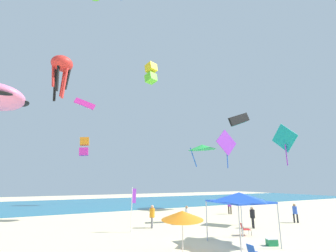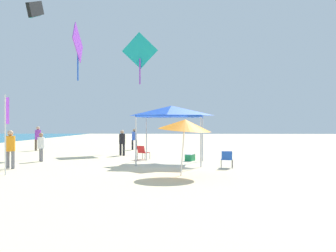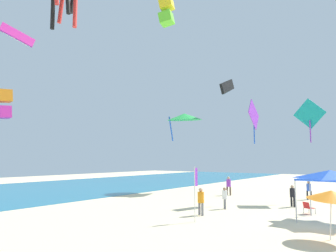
{
  "view_description": "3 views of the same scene",
  "coord_description": "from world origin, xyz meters",
  "px_view_note": "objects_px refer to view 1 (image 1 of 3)",
  "views": [
    {
      "loc": [
        -10.02,
        -11.93,
        3.71
      ],
      "look_at": [
        0.08,
        6.91,
        8.8
      ],
      "focal_mm": 25.09,
      "sensor_mm": 36.0,
      "label": 1
    },
    {
      "loc": [
        -18.09,
        -1.1,
        2.08
      ],
      "look_at": [
        0.19,
        -0.31,
        1.99
      ],
      "focal_mm": 39.18,
      "sensor_mm": 36.0,
      "label": 2
    },
    {
      "loc": [
        -19.59,
        -3.56,
        3.71
      ],
      "look_at": [
        0.08,
        10.75,
        6.33
      ],
      "focal_mm": 32.97,
      "sensor_mm": 36.0,
      "label": 3
    }
  ],
  "objects_px": {
    "folding_chair_facing_ocean": "(245,228)",
    "person_beachcomber": "(295,211)",
    "kite_octopus_red": "(62,66)",
    "person_kite_handler": "(152,214)",
    "person_by_tent": "(229,204)",
    "kite_box_orange": "(84,147)",
    "kite_diamond_purple": "(227,144)",
    "kite_parafoil_magenta": "(85,104)",
    "kite_diamond_teal": "(285,139)",
    "canopy_tent": "(239,198)",
    "kite_box_yellow": "(151,73)",
    "cooler_box": "(272,242)",
    "kite_delta_green": "(202,147)",
    "folding_chair_right_of_tent": "(254,252)",
    "person_far_stroller": "(252,215)",
    "person_watching_sky": "(187,214)",
    "banner_flag": "(133,205)",
    "kite_parafoil_black": "(239,120)",
    "beach_umbrella": "(182,215)"
  },
  "relations": [
    {
      "from": "cooler_box",
      "to": "kite_parafoil_magenta",
      "type": "distance_m",
      "value": 31.54
    },
    {
      "from": "person_kite_handler",
      "to": "beach_umbrella",
      "type": "bearing_deg",
      "value": 7.31
    },
    {
      "from": "cooler_box",
      "to": "kite_diamond_teal",
      "type": "relative_size",
      "value": 0.18
    },
    {
      "from": "kite_octopus_red",
      "to": "folding_chair_right_of_tent",
      "type": "bearing_deg",
      "value": 113.23
    },
    {
      "from": "kite_parafoil_black",
      "to": "kite_box_orange",
      "type": "xyz_separation_m",
      "value": [
        -18.97,
        16.76,
        -3.17
      ]
    },
    {
      "from": "banner_flag",
      "to": "kite_delta_green",
      "type": "distance_m",
      "value": 18.6
    },
    {
      "from": "folding_chair_facing_ocean",
      "to": "kite_delta_green",
      "type": "relative_size",
      "value": 0.16
    },
    {
      "from": "person_far_stroller",
      "to": "person_watching_sky",
      "type": "xyz_separation_m",
      "value": [
        -4.01,
        3.86,
        -0.05
      ]
    },
    {
      "from": "person_beachcomber",
      "to": "kite_parafoil_magenta",
      "type": "bearing_deg",
      "value": 22.2
    },
    {
      "from": "kite_octopus_red",
      "to": "kite_diamond_purple",
      "type": "xyz_separation_m",
      "value": [
        15.69,
        -5.38,
        -7.29
      ]
    },
    {
      "from": "cooler_box",
      "to": "canopy_tent",
      "type": "bearing_deg",
      "value": 144.1
    },
    {
      "from": "canopy_tent",
      "to": "kite_parafoil_magenta",
      "type": "relative_size",
      "value": 1.08
    },
    {
      "from": "kite_octopus_red",
      "to": "person_kite_handler",
      "type": "bearing_deg",
      "value": 143.15
    },
    {
      "from": "person_kite_handler",
      "to": "kite_box_orange",
      "type": "height_order",
      "value": "kite_box_orange"
    },
    {
      "from": "kite_diamond_purple",
      "to": "kite_box_orange",
      "type": "xyz_separation_m",
      "value": [
        -10.34,
        23.23,
        2.01
      ]
    },
    {
      "from": "kite_octopus_red",
      "to": "person_by_tent",
      "type": "bearing_deg",
      "value": 169.57
    },
    {
      "from": "canopy_tent",
      "to": "kite_delta_green",
      "type": "bearing_deg",
      "value": 60.11
    },
    {
      "from": "banner_flag",
      "to": "person_beachcomber",
      "type": "distance_m",
      "value": 15.29
    },
    {
      "from": "canopy_tent",
      "to": "person_kite_handler",
      "type": "xyz_separation_m",
      "value": [
        -2.64,
        7.42,
        -1.68
      ]
    },
    {
      "from": "person_beachcomber",
      "to": "person_watching_sky",
      "type": "bearing_deg",
      "value": 53.03
    },
    {
      "from": "person_by_tent",
      "to": "canopy_tent",
      "type": "bearing_deg",
      "value": 134.76
    },
    {
      "from": "person_beachcomber",
      "to": "banner_flag",
      "type": "bearing_deg",
      "value": 63.16
    },
    {
      "from": "kite_parafoil_black",
      "to": "kite_box_yellow",
      "type": "bearing_deg",
      "value": -0.08
    },
    {
      "from": "kite_diamond_purple",
      "to": "kite_box_orange",
      "type": "distance_m",
      "value": 25.51
    },
    {
      "from": "kite_box_yellow",
      "to": "kite_octopus_red",
      "type": "height_order",
      "value": "kite_box_yellow"
    },
    {
      "from": "person_by_tent",
      "to": "kite_box_orange",
      "type": "distance_m",
      "value": 25.08
    },
    {
      "from": "kite_diamond_teal",
      "to": "kite_box_orange",
      "type": "xyz_separation_m",
      "value": [
        -14.29,
        26.97,
        1.81
      ]
    },
    {
      "from": "person_beachcomber",
      "to": "kite_diamond_purple",
      "type": "relative_size",
      "value": 0.43
    },
    {
      "from": "canopy_tent",
      "to": "kite_box_yellow",
      "type": "height_order",
      "value": "kite_box_yellow"
    },
    {
      "from": "kite_delta_green",
      "to": "kite_octopus_red",
      "type": "relative_size",
      "value": 1.17
    },
    {
      "from": "folding_chair_facing_ocean",
      "to": "kite_diamond_teal",
      "type": "xyz_separation_m",
      "value": [
        7.06,
        1.01,
        7.19
      ]
    },
    {
      "from": "person_watching_sky",
      "to": "beach_umbrella",
      "type": "bearing_deg",
      "value": 21.21
    },
    {
      "from": "folding_chair_facing_ocean",
      "to": "person_beachcomber",
      "type": "height_order",
      "value": "person_beachcomber"
    },
    {
      "from": "canopy_tent",
      "to": "person_beachcomber",
      "type": "relative_size",
      "value": 2.05
    },
    {
      "from": "kite_parafoil_black",
      "to": "kite_diamond_purple",
      "type": "distance_m",
      "value": 11.97
    },
    {
      "from": "canopy_tent",
      "to": "kite_octopus_red",
      "type": "xyz_separation_m",
      "value": [
        -10.54,
        11.89,
        12.02
      ]
    },
    {
      "from": "kite_diamond_teal",
      "to": "kite_octopus_red",
      "type": "bearing_deg",
      "value": 76.16
    },
    {
      "from": "banner_flag",
      "to": "person_kite_handler",
      "type": "xyz_separation_m",
      "value": [
        2.05,
        0.81,
        -0.93
      ]
    },
    {
      "from": "folding_chair_right_of_tent",
      "to": "kite_diamond_purple",
      "type": "height_order",
      "value": "kite_diamond_purple"
    },
    {
      "from": "person_beachcomber",
      "to": "kite_parafoil_black",
      "type": "distance_m",
      "value": 15.52
    },
    {
      "from": "cooler_box",
      "to": "person_beachcomber",
      "type": "xyz_separation_m",
      "value": [
        8.83,
        4.37,
        0.8
      ]
    },
    {
      "from": "kite_parafoil_magenta",
      "to": "kite_diamond_teal",
      "type": "bearing_deg",
      "value": -37.07
    },
    {
      "from": "person_beachcomber",
      "to": "kite_box_orange",
      "type": "distance_m",
      "value": 31.71
    },
    {
      "from": "kite_diamond_teal",
      "to": "kite_box_yellow",
      "type": "distance_m",
      "value": 15.72
    },
    {
      "from": "person_by_tent",
      "to": "kite_box_orange",
      "type": "relative_size",
      "value": 0.61
    },
    {
      "from": "beach_umbrella",
      "to": "kite_parafoil_magenta",
      "type": "height_order",
      "value": "kite_parafoil_magenta"
    },
    {
      "from": "person_far_stroller",
      "to": "kite_box_yellow",
      "type": "xyz_separation_m",
      "value": [
        -5.99,
        7.84,
        14.87
      ]
    },
    {
      "from": "kite_delta_green",
      "to": "person_far_stroller",
      "type": "bearing_deg",
      "value": -37.29
    },
    {
      "from": "banner_flag",
      "to": "kite_octopus_red",
      "type": "relative_size",
      "value": 0.73
    },
    {
      "from": "canopy_tent",
      "to": "kite_box_yellow",
      "type": "xyz_separation_m",
      "value": [
        -1.28,
        11.27,
        13.13
      ]
    }
  ]
}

